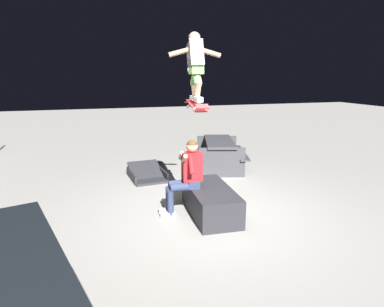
{
  "coord_description": "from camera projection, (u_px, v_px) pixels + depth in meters",
  "views": [
    {
      "loc": [
        -5.07,
        1.9,
        2.38
      ],
      "look_at": [
        0.14,
        0.3,
        1.08
      ],
      "focal_mm": 30.75,
      "sensor_mm": 36.0,
      "label": 1
    }
  ],
  "objects": [
    {
      "name": "ground_plane",
      "position": [
        211.0,
        213.0,
        5.81
      ],
      "size": [
        40.0,
        40.0,
        0.0
      ],
      "primitive_type": "plane",
      "color": "gray"
    },
    {
      "name": "skateboard",
      "position": [
        196.0,
        105.0,
        5.52
      ],
      "size": [
        1.03,
        0.29,
        0.15
      ],
      "color": "#B72D2D"
    },
    {
      "name": "skater_airborne",
      "position": [
        195.0,
        63.0,
        5.42
      ],
      "size": [
        0.63,
        0.89,
        1.12
      ],
      "color": "white"
    },
    {
      "name": "person_sitting_on_ledge",
      "position": [
        186.0,
        174.0,
        5.67
      ],
      "size": [
        0.59,
        0.76,
        1.32
      ],
      "color": "#2D3856",
      "rests_on": "ground"
    },
    {
      "name": "ledge_box_main",
      "position": [
        210.0,
        201.0,
        5.75
      ],
      "size": [
        1.55,
        0.79,
        0.48
      ],
      "primitive_type": "cube",
      "rotation": [
        0.0,
        0.0,
        -0.06
      ],
      "color": "#28282D",
      "rests_on": "ground"
    },
    {
      "name": "kicker_ramp",
      "position": [
        147.0,
        176.0,
        7.77
      ],
      "size": [
        1.11,
        0.86,
        0.42
      ],
      "color": "#28282D",
      "rests_on": "ground"
    },
    {
      "name": "picnic_table_back",
      "position": [
        219.0,
        150.0,
        8.52
      ],
      "size": [
        2.01,
        1.77,
        0.75
      ],
      "color": "#38383D",
      "rests_on": "ground"
    }
  ]
}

